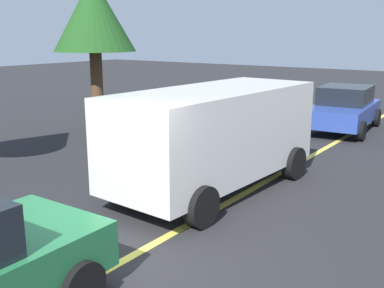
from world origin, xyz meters
name	(u,v)px	position (x,y,z in m)	size (l,w,h in m)	color
ground_plane	(120,263)	(0.00, 0.00, 0.00)	(80.00, 80.00, 0.00)	#262628
lane_marking_centre	(226,204)	(3.00, 0.00, 0.01)	(28.00, 0.16, 0.01)	#E0D14C
white_van	(214,133)	(3.58, 0.67, 1.27)	(5.30, 2.48, 2.20)	silver
car_blue_approaching	(344,108)	(11.58, 0.47, 0.78)	(4.18, 2.31, 1.54)	#2D479E
tree_centre_verge	(94,16)	(5.89, 6.72, 3.85)	(2.59, 2.59, 5.07)	#513823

